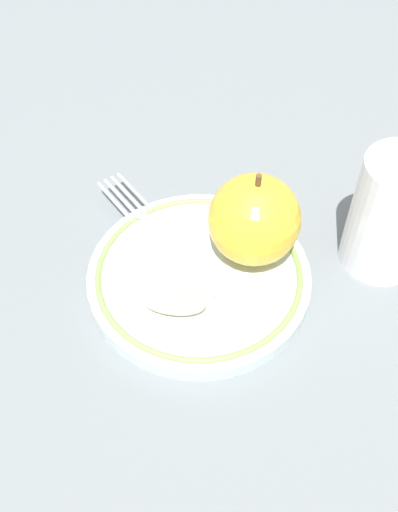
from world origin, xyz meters
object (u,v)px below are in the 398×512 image
at_px(plate, 199,276).
at_px(apple_slice_front, 173,302).
at_px(apple_red_whole, 254,220).
at_px(fork, 160,235).
at_px(drinking_glass, 391,215).

xyz_separation_m(plate, apple_slice_front, (-0.00, 0.05, 0.02)).
bearing_deg(plate, apple_slice_front, 91.92).
bearing_deg(apple_red_whole, apple_slice_front, 72.53).
bearing_deg(apple_slice_front, plate, -109.31).
distance_m(fork, drinking_glass, 0.21).
xyz_separation_m(apple_red_whole, apple_slice_front, (0.03, 0.09, -0.03)).
distance_m(apple_slice_front, drinking_glass, 0.21).
distance_m(plate, apple_red_whole, 0.07).
bearing_deg(apple_slice_front, apple_red_whole, -128.71).
distance_m(plate, drinking_glass, 0.18).
distance_m(apple_red_whole, apple_slice_front, 0.10).
height_order(plate, apple_slice_front, apple_slice_front).
distance_m(plate, apple_slice_front, 0.05).
distance_m(plate, fork, 0.06).
bearing_deg(apple_slice_front, drinking_glass, -150.74).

